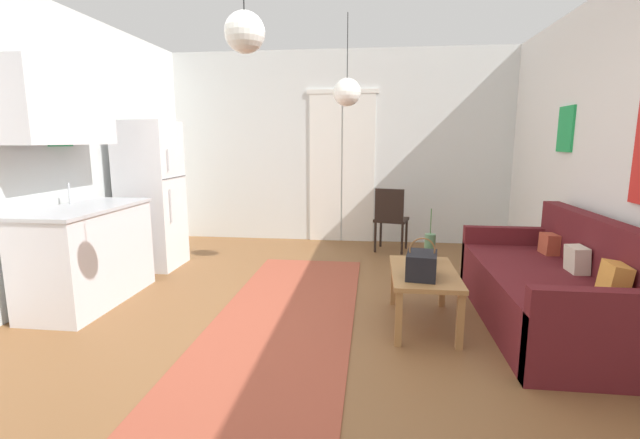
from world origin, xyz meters
The scene contains 12 objects.
ground_plane centered at (0.00, 0.00, -0.05)m, with size 5.51×7.33×0.10m, color brown.
wall_back centered at (0.00, 3.41, 1.37)m, with size 5.11×0.13×2.76m.
area_rug centered at (-0.20, 0.36, 0.01)m, with size 1.16×3.54×0.01m, color #9E4733.
couch centered at (1.99, 0.46, 0.29)m, with size 0.91×2.02×0.89m.
coffee_table centered at (0.95, 0.37, 0.39)m, with size 0.52×0.92×0.45m.
bamboo_vase centered at (1.02, 0.62, 0.58)m, with size 0.09×0.09×0.47m.
handbag centered at (0.90, 0.19, 0.55)m, with size 0.26×0.34×0.31m.
refrigerator centered at (-2.05, 1.71, 0.85)m, with size 0.62×0.62×1.71m.
kitchen_counter centered at (-2.10, 0.51, 0.81)m, with size 0.62×1.29×2.12m.
accent_chair centered at (0.76, 2.75, 0.48)m, with size 0.50×0.49×0.86m.
pendant_lamp_near centered at (-0.23, -0.53, 2.10)m, with size 0.23×0.23×0.78m.
pendant_lamp_far centered at (0.23, 1.61, 1.98)m, with size 0.29×0.29×0.92m.
Camera 1 is at (0.52, -3.13, 1.48)m, focal length 24.78 mm.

